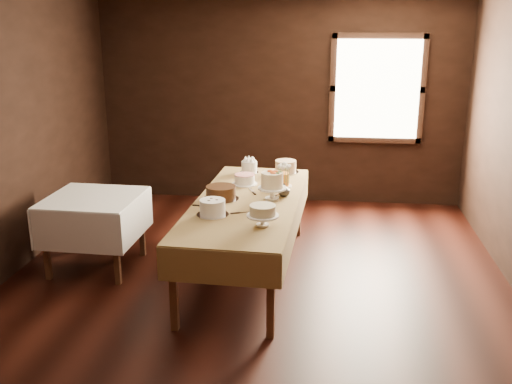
# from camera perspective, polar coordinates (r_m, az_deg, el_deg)

# --- Properties ---
(floor) EXTENTS (5.00, 6.00, 0.01)m
(floor) POSITION_cam_1_polar(r_m,az_deg,el_deg) (5.77, -0.24, -9.64)
(floor) COLOR black
(floor) RESTS_ON ground
(wall_back) EXTENTS (5.00, 0.02, 2.80)m
(wall_back) POSITION_cam_1_polar(r_m,az_deg,el_deg) (8.23, 2.34, 8.66)
(wall_back) COLOR black
(wall_back) RESTS_ON ground
(wall_front) EXTENTS (5.00, 0.02, 2.80)m
(wall_front) POSITION_cam_1_polar(r_m,az_deg,el_deg) (2.51, -8.89, -11.36)
(wall_front) COLOR black
(wall_front) RESTS_ON ground
(window) EXTENTS (1.10, 0.05, 1.30)m
(window) POSITION_cam_1_polar(r_m,az_deg,el_deg) (8.15, 11.61, 9.67)
(window) COLOR #FFEABF
(window) RESTS_ON wall_back
(display_table) EXTENTS (1.11, 2.61, 0.80)m
(display_table) POSITION_cam_1_polar(r_m,az_deg,el_deg) (5.88, -0.88, -1.36)
(display_table) COLOR #482B1B
(display_table) RESTS_ON ground
(side_table) EXTENTS (0.95, 0.95, 0.78)m
(side_table) POSITION_cam_1_polar(r_m,az_deg,el_deg) (6.30, -15.39, -1.24)
(side_table) COLOR #482B1B
(side_table) RESTS_ON ground
(cake_meringue) EXTENTS (0.24, 0.24, 0.14)m
(cake_meringue) POSITION_cam_1_polar(r_m,az_deg,el_deg) (6.84, -0.66, 2.38)
(cake_meringue) COLOR silver
(cake_meringue) RESTS_ON display_table
(cake_speckled) EXTENTS (0.34, 0.34, 0.14)m
(cake_speckled) POSITION_cam_1_polar(r_m,az_deg,el_deg) (6.87, 2.88, 2.44)
(cake_speckled) COLOR silver
(cake_speckled) RESTS_ON display_table
(cake_lattice) EXTENTS (0.31, 0.31, 0.10)m
(cake_lattice) POSITION_cam_1_polar(r_m,az_deg,el_deg) (6.40, -1.10, 1.17)
(cake_lattice) COLOR white
(cake_lattice) RESTS_ON display_table
(cake_caramel) EXTENTS (0.23, 0.23, 0.15)m
(cake_caramel) POSITION_cam_1_polar(r_m,az_deg,el_deg) (6.31, 2.42, 1.15)
(cake_caramel) COLOR white
(cake_caramel) RESTS_ON display_table
(cake_chocolate) EXTENTS (0.36, 0.36, 0.14)m
(cake_chocolate) POSITION_cam_1_polar(r_m,az_deg,el_deg) (5.88, -3.40, -0.12)
(cake_chocolate) COLOR silver
(cake_chocolate) RESTS_ON display_table
(cake_flowers) EXTENTS (0.31, 0.31, 0.29)m
(cake_flowers) POSITION_cam_1_polar(r_m,az_deg,el_deg) (5.85, 1.56, 0.45)
(cake_flowers) COLOR white
(cake_flowers) RESTS_ON display_table
(cake_swirl) EXTENTS (0.30, 0.30, 0.15)m
(cake_swirl) POSITION_cam_1_polar(r_m,az_deg,el_deg) (5.42, -4.21, -1.56)
(cake_swirl) COLOR silver
(cake_swirl) RESTS_ON display_table
(cake_cream) EXTENTS (0.31, 0.31, 0.20)m
(cake_cream) POSITION_cam_1_polar(r_m,az_deg,el_deg) (5.14, 0.65, -2.34)
(cake_cream) COLOR white
(cake_cream) RESTS_ON display_table
(cake_server_a) EXTENTS (0.23, 0.12, 0.01)m
(cake_server_a) POSITION_cam_1_polar(r_m,az_deg,el_deg) (5.51, -0.81, -1.95)
(cake_server_a) COLOR silver
(cake_server_a) RESTS_ON display_table
(cake_server_b) EXTENTS (0.04, 0.24, 0.01)m
(cake_server_b) POSITION_cam_1_polar(r_m,az_deg,el_deg) (5.40, 1.50, -2.34)
(cake_server_b) COLOR silver
(cake_server_b) RESTS_ON display_table
(cake_server_c) EXTENTS (0.11, 0.23, 0.01)m
(cake_server_c) POSITION_cam_1_polar(r_m,az_deg,el_deg) (6.19, -0.45, 0.18)
(cake_server_c) COLOR silver
(cake_server_c) RESTS_ON display_table
(cake_server_d) EXTENTS (0.18, 0.20, 0.01)m
(cake_server_d) POSITION_cam_1_polar(r_m,az_deg,el_deg) (6.07, 2.47, -0.17)
(cake_server_d) COLOR silver
(cake_server_d) RESTS_ON display_table
(cake_server_e) EXTENTS (0.24, 0.05, 0.01)m
(cake_server_e) POSITION_cam_1_polar(r_m,az_deg,el_deg) (5.68, -4.56, -1.41)
(cake_server_e) COLOR silver
(cake_server_e) RESTS_ON display_table
(flower_vase) EXTENTS (0.16, 0.16, 0.13)m
(flower_vase) POSITION_cam_1_polar(r_m,az_deg,el_deg) (5.99, 2.71, 0.20)
(flower_vase) COLOR #2D2823
(flower_vase) RESTS_ON display_table
(flower_bouquet) EXTENTS (0.14, 0.14, 0.20)m
(flower_bouquet) POSITION_cam_1_polar(r_m,az_deg,el_deg) (5.94, 2.74, 1.91)
(flower_bouquet) COLOR white
(flower_bouquet) RESTS_ON flower_vase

